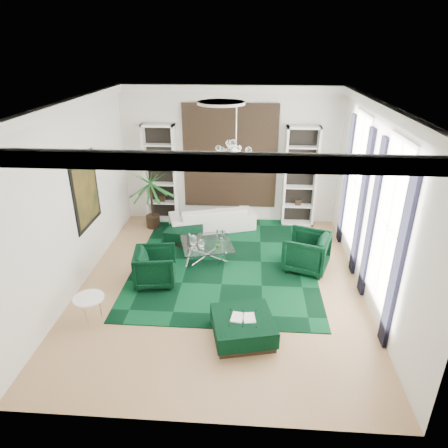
# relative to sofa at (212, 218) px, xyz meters

# --- Properties ---
(floor) EXTENTS (6.00, 7.00, 0.02)m
(floor) POSITION_rel_sofa_xyz_m (0.46, -2.78, -0.35)
(floor) COLOR tan
(floor) RESTS_ON ground
(ceiling) EXTENTS (6.00, 7.00, 0.02)m
(ceiling) POSITION_rel_sofa_xyz_m (0.46, -2.78, 3.47)
(ceiling) COLOR white
(ceiling) RESTS_ON ground
(wall_back) EXTENTS (6.00, 0.02, 3.80)m
(wall_back) POSITION_rel_sofa_xyz_m (0.46, 0.73, 1.56)
(wall_back) COLOR silver
(wall_back) RESTS_ON ground
(wall_front) EXTENTS (6.00, 0.02, 3.80)m
(wall_front) POSITION_rel_sofa_xyz_m (0.46, -6.29, 1.56)
(wall_front) COLOR silver
(wall_front) RESTS_ON ground
(wall_left) EXTENTS (0.02, 7.00, 3.80)m
(wall_left) POSITION_rel_sofa_xyz_m (-2.55, -2.78, 1.56)
(wall_left) COLOR silver
(wall_left) RESTS_ON ground
(wall_right) EXTENTS (0.02, 7.00, 3.80)m
(wall_right) POSITION_rel_sofa_xyz_m (3.47, -2.78, 1.56)
(wall_right) COLOR silver
(wall_right) RESTS_ON ground
(crown_molding) EXTENTS (6.00, 7.00, 0.18)m
(crown_molding) POSITION_rel_sofa_xyz_m (0.46, -2.78, 3.36)
(crown_molding) COLOR white
(crown_molding) RESTS_ON ceiling
(ceiling_medallion) EXTENTS (0.90, 0.90, 0.05)m
(ceiling_medallion) POSITION_rel_sofa_xyz_m (0.46, -2.48, 3.43)
(ceiling_medallion) COLOR white
(ceiling_medallion) RESTS_ON ceiling
(tapestry) EXTENTS (2.50, 0.06, 2.80)m
(tapestry) POSITION_rel_sofa_xyz_m (0.46, 0.68, 1.56)
(tapestry) COLOR black
(tapestry) RESTS_ON wall_back
(shelving_left) EXTENTS (0.90, 0.38, 2.80)m
(shelving_left) POSITION_rel_sofa_xyz_m (-1.49, 0.53, 1.06)
(shelving_left) COLOR white
(shelving_left) RESTS_ON floor
(shelving_right) EXTENTS (0.90, 0.38, 2.80)m
(shelving_right) POSITION_rel_sofa_xyz_m (2.41, 0.53, 1.06)
(shelving_right) COLOR white
(shelving_right) RESTS_ON floor
(painting) EXTENTS (0.04, 1.30, 1.60)m
(painting) POSITION_rel_sofa_xyz_m (-2.51, -2.18, 1.51)
(painting) COLOR black
(painting) RESTS_ON wall_left
(window_near) EXTENTS (0.03, 1.10, 2.90)m
(window_near) POSITION_rel_sofa_xyz_m (3.45, -3.68, 1.56)
(window_near) COLOR white
(window_near) RESTS_ON wall_right
(curtain_near_a) EXTENTS (0.07, 0.30, 3.25)m
(curtain_near_a) POSITION_rel_sofa_xyz_m (3.41, -4.46, 1.31)
(curtain_near_a) COLOR black
(curtain_near_a) RESTS_ON floor
(curtain_near_b) EXTENTS (0.07, 0.30, 3.25)m
(curtain_near_b) POSITION_rel_sofa_xyz_m (3.41, -2.90, 1.31)
(curtain_near_b) COLOR black
(curtain_near_b) RESTS_ON floor
(window_far) EXTENTS (0.03, 1.10, 2.90)m
(window_far) POSITION_rel_sofa_xyz_m (3.45, -1.28, 1.56)
(window_far) COLOR white
(window_far) RESTS_ON wall_right
(curtain_far_a) EXTENTS (0.07, 0.30, 3.25)m
(curtain_far_a) POSITION_rel_sofa_xyz_m (3.41, -2.06, 1.31)
(curtain_far_a) COLOR black
(curtain_far_a) RESTS_ON floor
(curtain_far_b) EXTENTS (0.07, 0.30, 3.25)m
(curtain_far_b) POSITION_rel_sofa_xyz_m (3.41, -0.50, 1.31)
(curtain_far_b) COLOR black
(curtain_far_b) RESTS_ON floor
(rug) EXTENTS (4.20, 5.00, 0.02)m
(rug) POSITION_rel_sofa_xyz_m (0.48, -1.80, -0.33)
(rug) COLOR black
(rug) RESTS_ON floor
(sofa) EXTENTS (2.49, 1.58, 0.68)m
(sofa) POSITION_rel_sofa_xyz_m (0.00, 0.00, 0.00)
(sofa) COLOR white
(sofa) RESTS_ON floor
(armchair_left) EXTENTS (0.98, 0.96, 0.79)m
(armchair_left) POSITION_rel_sofa_xyz_m (-0.95, -2.83, 0.06)
(armchair_left) COLOR black
(armchair_left) RESTS_ON floor
(armchair_right) EXTENTS (1.22, 1.21, 0.88)m
(armchair_right) POSITION_rel_sofa_xyz_m (2.37, -2.00, 0.10)
(armchair_right) COLOR black
(armchair_right) RESTS_ON floor
(coffee_table) EXTENTS (1.44, 1.44, 0.40)m
(coffee_table) POSITION_rel_sofa_xyz_m (0.03, -1.67, -0.14)
(coffee_table) COLOR white
(coffee_table) RESTS_ON floor
(ottoman_side) EXTENTS (0.96, 0.96, 0.39)m
(ottoman_side) POSITION_rel_sofa_xyz_m (-0.65, -0.77, -0.15)
(ottoman_side) COLOR black
(ottoman_side) RESTS_ON floor
(ottoman_front) EXTENTS (1.24, 1.24, 0.42)m
(ottoman_front) POSITION_rel_sofa_xyz_m (0.98, -4.47, -0.13)
(ottoman_front) COLOR black
(ottoman_front) RESTS_ON floor
(book) EXTENTS (0.43, 0.29, 0.03)m
(book) POSITION_rel_sofa_xyz_m (0.98, -4.47, 0.09)
(book) COLOR white
(book) RESTS_ON ottoman_front
(side_table) EXTENTS (0.71, 0.71, 0.54)m
(side_table) POSITION_rel_sofa_xyz_m (-1.85, -4.25, -0.07)
(side_table) COLOR white
(side_table) RESTS_ON floor
(palm) EXTENTS (1.72, 1.72, 2.11)m
(palm) POSITION_rel_sofa_xyz_m (-1.68, 0.01, 0.72)
(palm) COLOR #19591E
(palm) RESTS_ON floor
(chandelier) EXTENTS (0.95, 0.95, 0.70)m
(chandelier) POSITION_rel_sofa_xyz_m (0.74, -2.47, 2.51)
(chandelier) COLOR white
(chandelier) RESTS_ON ceiling
(table_plant) EXTENTS (0.13, 0.10, 0.22)m
(table_plant) POSITION_rel_sofa_xyz_m (0.32, -1.91, 0.17)
(table_plant) COLOR #19591E
(table_plant) RESTS_ON coffee_table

